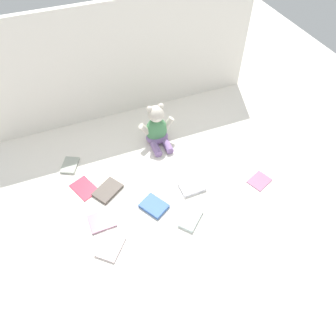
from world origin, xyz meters
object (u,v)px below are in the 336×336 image
(book_case_3, at_px, (84,188))
(book_case_2, at_px, (154,206))
(book_case_5, at_px, (192,187))
(book_case_7, at_px, (102,221))
(teddy_bear, at_px, (157,129))
(book_case_6, at_px, (70,165))
(book_case_1, at_px, (191,218))
(book_case_4, at_px, (110,246))
(book_case_8, at_px, (108,190))
(book_case_0, at_px, (260,181))

(book_case_3, bearing_deg, book_case_2, -62.51)
(book_case_5, bearing_deg, book_case_3, 68.14)
(book_case_5, relative_size, book_case_7, 1.04)
(teddy_bear, height_order, book_case_2, teddy_bear)
(book_case_6, height_order, book_case_7, book_case_6)
(book_case_1, distance_m, book_case_2, 0.18)
(book_case_1, height_order, book_case_6, book_case_1)
(book_case_3, xyz_separation_m, book_case_4, (0.04, -0.34, 0.00))
(book_case_5, xyz_separation_m, book_case_8, (-0.38, 0.13, -0.00))
(book_case_1, distance_m, book_case_6, 0.68)
(book_case_3, relative_size, book_case_4, 1.07)
(book_case_0, bearing_deg, book_case_1, -102.43)
(book_case_0, xyz_separation_m, book_case_5, (-0.33, 0.08, 0.01))
(book_case_4, height_order, book_case_6, same)
(book_case_6, relative_size, book_case_8, 0.81)
(book_case_8, bearing_deg, book_case_4, 134.43)
(teddy_bear, bearing_deg, book_case_0, -49.53)
(book_case_0, distance_m, book_case_4, 0.77)
(book_case_8, bearing_deg, book_case_3, 26.89)
(teddy_bear, xyz_separation_m, book_case_0, (0.37, -0.45, -0.08))
(teddy_bear, distance_m, book_case_6, 0.48)
(book_case_0, height_order, book_case_2, book_case_2)
(teddy_bear, height_order, book_case_6, teddy_bear)
(book_case_0, bearing_deg, book_case_5, -127.05)
(book_case_2, bearing_deg, book_case_7, 146.28)
(book_case_0, height_order, book_case_8, book_case_8)
(book_case_1, height_order, book_case_7, book_case_1)
(book_case_5, bearing_deg, book_case_1, 152.92)
(book_case_1, bearing_deg, book_case_8, -174.04)
(book_case_0, distance_m, book_case_2, 0.54)
(book_case_8, bearing_deg, book_case_0, -140.00)
(book_case_6, bearing_deg, book_case_4, 125.15)
(book_case_6, height_order, book_case_8, book_case_8)
(teddy_bear, height_order, book_case_4, teddy_bear)
(teddy_bear, xyz_separation_m, book_case_1, (-0.03, -0.52, -0.08))
(book_case_0, distance_m, book_case_7, 0.78)
(book_case_0, xyz_separation_m, book_case_7, (-0.77, 0.06, 0.00))
(book_case_7, bearing_deg, book_case_3, -172.17)
(book_case_7, bearing_deg, book_case_1, 68.40)
(book_case_0, distance_m, book_case_3, 0.85)
(book_case_0, bearing_deg, book_case_4, -107.27)
(book_case_1, relative_size, book_case_6, 1.14)
(book_case_8, bearing_deg, book_case_6, -1.44)
(book_case_1, distance_m, book_case_5, 0.17)
(book_case_3, height_order, book_case_8, book_case_8)
(book_case_2, xyz_separation_m, book_case_6, (-0.32, 0.39, -0.00))
(teddy_bear, distance_m, book_case_3, 0.48)
(teddy_bear, xyz_separation_m, book_case_5, (0.04, -0.36, -0.08))
(book_case_3, bearing_deg, book_case_8, -53.51)
(book_case_4, bearing_deg, book_case_0, 46.09)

